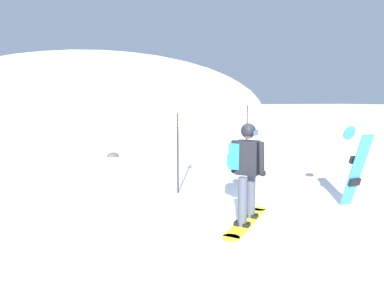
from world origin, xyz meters
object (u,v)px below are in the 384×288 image
snowboarder_main (246,170)px  spare_snowboard (355,167)px  rock_dark (113,157)px  piste_marker_near (247,133)px  piste_marker_far (178,146)px

snowboarder_main → spare_snowboard: size_ratio=1.08×
spare_snowboard → rock_dark: spare_snowboard is taller
piste_marker_near → rock_dark: 5.37m
snowboarder_main → piste_marker_far: bearing=101.5°
piste_marker_near → rock_dark: piste_marker_near is taller
spare_snowboard → piste_marker_far: piste_marker_far is taller
snowboarder_main → rock_dark: snowboarder_main is taller
snowboarder_main → piste_marker_near: piste_marker_near is taller
snowboarder_main → piste_marker_far: size_ratio=0.92×
spare_snowboard → piste_marker_near: piste_marker_near is taller
spare_snowboard → piste_marker_near: bearing=92.6°
rock_dark → spare_snowboard: bearing=-66.2°
snowboarder_main → spare_snowboard: snowboarder_main is taller
spare_snowboard → piste_marker_near: size_ratio=0.80×
spare_snowboard → rock_dark: bearing=113.8°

